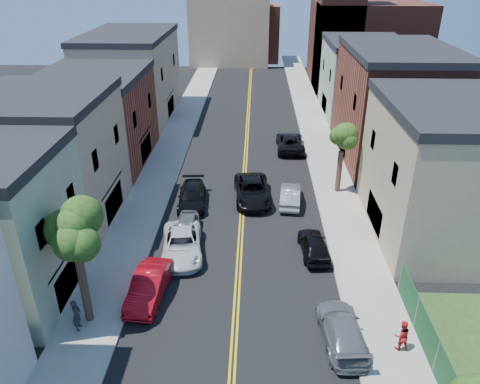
# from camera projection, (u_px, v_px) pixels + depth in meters

# --- Properties ---
(sidewalk_left) EXTENTS (3.20, 100.00, 0.15)m
(sidewalk_left) POSITION_uv_depth(u_px,v_px,m) (171.00, 146.00, 48.17)
(sidewalk_left) COLOR gray
(sidewalk_left) RESTS_ON ground
(sidewalk_right) EXTENTS (3.20, 100.00, 0.15)m
(sidewalk_right) POSITION_uv_depth(u_px,v_px,m) (322.00, 148.00, 47.68)
(sidewalk_right) COLOR gray
(sidewalk_right) RESTS_ON ground
(curb_left) EXTENTS (0.30, 100.00, 0.15)m
(curb_left) POSITION_uv_depth(u_px,v_px,m) (188.00, 146.00, 48.11)
(curb_left) COLOR gray
(curb_left) RESTS_ON ground
(curb_right) EXTENTS (0.30, 100.00, 0.15)m
(curb_right) POSITION_uv_depth(u_px,v_px,m) (305.00, 148.00, 47.73)
(curb_right) COLOR gray
(curb_right) RESTS_ON ground
(bldg_left_tan_near) EXTENTS (9.00, 10.00, 9.00)m
(bldg_left_tan_near) POSITION_uv_depth(u_px,v_px,m) (47.00, 163.00, 32.99)
(bldg_left_tan_near) COLOR #998466
(bldg_left_tan_near) RESTS_ON ground
(bldg_left_brick) EXTENTS (9.00, 12.00, 8.00)m
(bldg_left_brick) POSITION_uv_depth(u_px,v_px,m) (96.00, 121.00, 43.01)
(bldg_left_brick) COLOR brown
(bldg_left_brick) RESTS_ON ground
(bldg_left_tan_far) EXTENTS (9.00, 16.00, 9.50)m
(bldg_left_tan_far) POSITION_uv_depth(u_px,v_px,m) (132.00, 78.00, 55.14)
(bldg_left_tan_far) COLOR #998466
(bldg_left_tan_far) RESTS_ON ground
(bldg_right_tan) EXTENTS (9.00, 12.00, 9.00)m
(bldg_right_tan) POSITION_uv_depth(u_px,v_px,m) (447.00, 175.00, 31.23)
(bldg_right_tan) COLOR #998466
(bldg_right_tan) RESTS_ON ground
(bldg_right_brick) EXTENTS (9.00, 14.00, 10.00)m
(bldg_right_brick) POSITION_uv_depth(u_px,v_px,m) (394.00, 108.00, 43.47)
(bldg_right_brick) COLOR brown
(bldg_right_brick) RESTS_ON ground
(bldg_right_palegrn) EXTENTS (9.00, 12.00, 8.50)m
(bldg_right_palegrn) POSITION_uv_depth(u_px,v_px,m) (363.00, 81.00, 56.27)
(bldg_right_palegrn) COLOR gray
(bldg_right_palegrn) RESTS_ON ground
(church) EXTENTS (16.20, 14.20, 22.60)m
(church) POSITION_uv_depth(u_px,v_px,m) (360.00, 36.00, 68.25)
(church) COLOR #4C2319
(church) RESTS_ON ground
(backdrop_left) EXTENTS (14.00, 8.00, 12.00)m
(backdrop_left) POSITION_uv_depth(u_px,v_px,m) (230.00, 30.00, 82.74)
(backdrop_left) COLOR #998466
(backdrop_left) RESTS_ON ground
(backdrop_center) EXTENTS (10.00, 8.00, 10.00)m
(backdrop_center) POSITION_uv_depth(u_px,v_px,m) (252.00, 33.00, 86.63)
(backdrop_center) COLOR brown
(backdrop_center) RESTS_ON ground
(fence_right) EXTENTS (0.04, 15.00, 1.90)m
(fence_right) POSITION_uv_depth(u_px,v_px,m) (448.00, 384.00, 20.01)
(fence_right) COLOR #143F1E
(fence_right) RESTS_ON sidewalk_right
(tree_left_mid) EXTENTS (5.20, 5.20, 9.29)m
(tree_left_mid) POSITION_uv_depth(u_px,v_px,m) (71.00, 216.00, 22.07)
(tree_left_mid) COLOR #3D291E
(tree_left_mid) RESTS_ON sidewalk_left
(tree_right_far) EXTENTS (4.40, 4.40, 8.03)m
(tree_right_far) POSITION_uv_depth(u_px,v_px,m) (344.00, 127.00, 36.20)
(tree_right_far) COLOR #3D291E
(tree_right_far) RESTS_ON sidewalk_right
(red_sedan) EXTENTS (2.07, 4.96, 1.60)m
(red_sedan) POSITION_uv_depth(u_px,v_px,m) (149.00, 286.00, 26.44)
(red_sedan) COLOR #B00B17
(red_sedan) RESTS_ON ground
(white_pickup) EXTENTS (3.28, 5.83, 1.54)m
(white_pickup) POSITION_uv_depth(u_px,v_px,m) (182.00, 244.00, 30.35)
(white_pickup) COLOR silver
(white_pickup) RESTS_ON ground
(grey_car_left) EXTENTS (1.79, 4.13, 1.38)m
(grey_car_left) POSITION_uv_depth(u_px,v_px,m) (187.00, 227.00, 32.40)
(grey_car_left) COLOR #585A5F
(grey_car_left) RESTS_ON ground
(black_car_left) EXTENTS (2.48, 5.34, 1.51)m
(black_car_left) POSITION_uv_depth(u_px,v_px,m) (192.00, 196.00, 36.47)
(black_car_left) COLOR black
(black_car_left) RESTS_ON ground
(grey_car_right) EXTENTS (2.36, 5.12, 1.45)m
(grey_car_right) POSITION_uv_depth(u_px,v_px,m) (342.00, 330.00, 23.43)
(grey_car_right) COLOR slate
(grey_car_right) RESTS_ON ground
(black_car_right) EXTENTS (2.04, 4.37, 1.45)m
(black_car_right) POSITION_uv_depth(u_px,v_px,m) (314.00, 245.00, 30.36)
(black_car_right) COLOR black
(black_car_right) RESTS_ON ground
(silver_car_right) EXTENTS (1.91, 4.53, 1.45)m
(silver_car_right) POSITION_uv_depth(u_px,v_px,m) (290.00, 195.00, 36.70)
(silver_car_right) COLOR #9B9EA2
(silver_car_right) RESTS_ON ground
(dark_car_right_far) EXTENTS (2.72, 5.82, 1.61)m
(dark_car_right_far) POSITION_uv_depth(u_px,v_px,m) (290.00, 142.00, 47.09)
(dark_car_right_far) COLOR black
(dark_car_right_far) RESTS_ON ground
(black_suv_lane) EXTENTS (3.28, 6.19, 1.66)m
(black_suv_lane) POSITION_uv_depth(u_px,v_px,m) (252.00, 191.00, 37.23)
(black_suv_lane) COLOR black
(black_suv_lane) RESTS_ON ground
(pedestrian_left) EXTENTS (0.50, 0.71, 1.83)m
(pedestrian_left) POSITION_uv_depth(u_px,v_px,m) (77.00, 315.00, 23.93)
(pedestrian_left) COLOR #222329
(pedestrian_left) RESTS_ON sidewalk_left
(pedestrian_right) EXTENTS (0.89, 0.73, 1.71)m
(pedestrian_right) POSITION_uv_depth(u_px,v_px,m) (402.00, 335.00, 22.72)
(pedestrian_right) COLOR red
(pedestrian_right) RESTS_ON sidewalk_right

